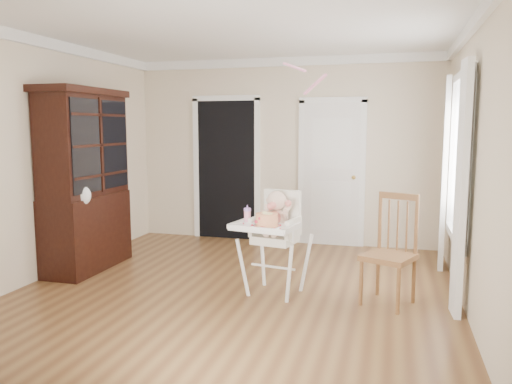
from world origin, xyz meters
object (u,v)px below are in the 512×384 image
(high_chair, at_px, (275,230))
(china_cabinet, at_px, (85,180))
(sippy_cup, at_px, (247,214))
(dining_chair, at_px, (390,253))
(cake, at_px, (267,220))

(high_chair, bearing_deg, china_cabinet, -176.37)
(sippy_cup, height_order, dining_chair, dining_chair)
(high_chair, relative_size, dining_chair, 1.01)
(cake, relative_size, sippy_cup, 1.59)
(high_chair, xyz_separation_m, china_cabinet, (-2.40, 0.30, 0.41))
(high_chair, bearing_deg, cake, -84.48)
(china_cabinet, xyz_separation_m, dining_chair, (3.54, -0.28, -0.58))
(china_cabinet, bearing_deg, dining_chair, -4.49)
(dining_chair, bearing_deg, sippy_cup, -153.45)
(cake, distance_m, sippy_cup, 0.31)
(high_chair, height_order, dining_chair, dining_chair)
(high_chair, xyz_separation_m, dining_chair, (1.14, 0.02, -0.17))
(sippy_cup, bearing_deg, china_cabinet, 170.31)
(cake, distance_m, china_cabinet, 2.46)
(high_chair, relative_size, china_cabinet, 0.50)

